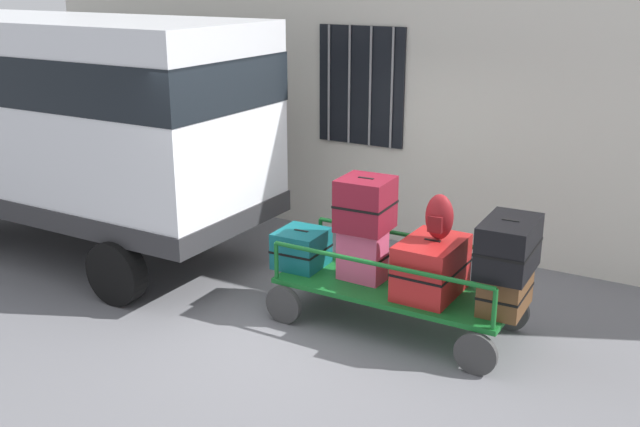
{
  "coord_description": "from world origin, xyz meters",
  "views": [
    {
      "loc": [
        3.63,
        -5.99,
        3.37
      ],
      "look_at": [
        -0.0,
        0.2,
        1.04
      ],
      "focal_mm": 41.71,
      "sensor_mm": 36.0,
      "label": 1
    }
  ],
  "objects_px": {
    "luggage_cart": "(396,293)",
    "suitcase_midright_middle": "(509,246)",
    "suitcase_midleft_middle": "(365,204)",
    "suitcase_center_bottom": "(431,267)",
    "suitcase_left_bottom": "(301,248)",
    "backpack": "(439,217)",
    "suitcase_midleft_bottom": "(362,255)",
    "suitcase_midright_bottom": "(505,291)",
    "van": "(71,112)"
  },
  "relations": [
    {
      "from": "van",
      "to": "suitcase_midright_bottom",
      "type": "relative_size",
      "value": 8.08
    },
    {
      "from": "van",
      "to": "suitcase_center_bottom",
      "type": "bearing_deg",
      "value": 0.04
    },
    {
      "from": "suitcase_left_bottom",
      "to": "suitcase_midleft_bottom",
      "type": "xyz_separation_m",
      "value": [
        0.72,
        -0.01,
        0.06
      ]
    },
    {
      "from": "suitcase_left_bottom",
      "to": "suitcase_midright_bottom",
      "type": "relative_size",
      "value": 0.87
    },
    {
      "from": "luggage_cart",
      "to": "suitcase_midleft_bottom",
      "type": "xyz_separation_m",
      "value": [
        -0.36,
        -0.04,
        0.34
      ]
    },
    {
      "from": "suitcase_midleft_middle",
      "to": "suitcase_midright_bottom",
      "type": "xyz_separation_m",
      "value": [
        1.44,
        -0.01,
        -0.6
      ]
    },
    {
      "from": "suitcase_midleft_bottom",
      "to": "backpack",
      "type": "xyz_separation_m",
      "value": [
        0.76,
        0.07,
        0.5
      ]
    },
    {
      "from": "suitcase_left_bottom",
      "to": "backpack",
      "type": "relative_size",
      "value": 1.22
    },
    {
      "from": "luggage_cart",
      "to": "suitcase_midright_bottom",
      "type": "xyz_separation_m",
      "value": [
        1.08,
        0.0,
        0.26
      ]
    },
    {
      "from": "suitcase_midright_middle",
      "to": "backpack",
      "type": "relative_size",
      "value": 1.68
    },
    {
      "from": "suitcase_left_bottom",
      "to": "backpack",
      "type": "bearing_deg",
      "value": 2.44
    },
    {
      "from": "suitcase_midleft_bottom",
      "to": "suitcase_midright_bottom",
      "type": "relative_size",
      "value": 0.84
    },
    {
      "from": "luggage_cart",
      "to": "suitcase_midright_bottom",
      "type": "height_order",
      "value": "suitcase_midright_bottom"
    },
    {
      "from": "van",
      "to": "suitcase_midleft_bottom",
      "type": "relative_size",
      "value": 9.59
    },
    {
      "from": "suitcase_midleft_middle",
      "to": "backpack",
      "type": "distance_m",
      "value": 0.76
    },
    {
      "from": "backpack",
      "to": "suitcase_left_bottom",
      "type": "bearing_deg",
      "value": -177.56
    },
    {
      "from": "suitcase_center_bottom",
      "to": "suitcase_midright_bottom",
      "type": "height_order",
      "value": "suitcase_center_bottom"
    },
    {
      "from": "suitcase_left_bottom",
      "to": "suitcase_midleft_middle",
      "type": "distance_m",
      "value": 0.93
    },
    {
      "from": "luggage_cart",
      "to": "suitcase_midright_middle",
      "type": "bearing_deg",
      "value": -0.37
    },
    {
      "from": "suitcase_midleft_bottom",
      "to": "suitcase_center_bottom",
      "type": "relative_size",
      "value": 0.66
    },
    {
      "from": "suitcase_midright_bottom",
      "to": "backpack",
      "type": "xyz_separation_m",
      "value": [
        -0.68,
        0.03,
        0.58
      ]
    },
    {
      "from": "luggage_cart",
      "to": "suitcase_midright_middle",
      "type": "height_order",
      "value": "suitcase_midright_middle"
    },
    {
      "from": "suitcase_midleft_bottom",
      "to": "suitcase_center_bottom",
      "type": "distance_m",
      "value": 0.72
    },
    {
      "from": "suitcase_midleft_bottom",
      "to": "suitcase_center_bottom",
      "type": "bearing_deg",
      "value": 2.33
    },
    {
      "from": "suitcase_midleft_bottom",
      "to": "suitcase_midright_bottom",
      "type": "height_order",
      "value": "suitcase_midleft_bottom"
    },
    {
      "from": "suitcase_left_bottom",
      "to": "suitcase_center_bottom",
      "type": "distance_m",
      "value": 1.44
    },
    {
      "from": "luggage_cart",
      "to": "suitcase_left_bottom",
      "type": "bearing_deg",
      "value": -178.53
    },
    {
      "from": "backpack",
      "to": "suitcase_midleft_bottom",
      "type": "bearing_deg",
      "value": -174.49
    },
    {
      "from": "suitcase_left_bottom",
      "to": "suitcase_midright_middle",
      "type": "relative_size",
      "value": 0.73
    },
    {
      "from": "suitcase_midleft_bottom",
      "to": "suitcase_center_bottom",
      "type": "xyz_separation_m",
      "value": [
        0.72,
        0.03,
        0.01
      ]
    },
    {
      "from": "suitcase_center_bottom",
      "to": "van",
      "type": "bearing_deg",
      "value": -179.96
    },
    {
      "from": "van",
      "to": "suitcase_midright_bottom",
      "type": "height_order",
      "value": "van"
    },
    {
      "from": "suitcase_midleft_middle",
      "to": "suitcase_center_bottom",
      "type": "xyz_separation_m",
      "value": [
        0.72,
        -0.02,
        -0.51
      ]
    },
    {
      "from": "luggage_cart",
      "to": "backpack",
      "type": "height_order",
      "value": "backpack"
    },
    {
      "from": "luggage_cart",
      "to": "suitcase_center_bottom",
      "type": "distance_m",
      "value": 0.5
    },
    {
      "from": "suitcase_left_bottom",
      "to": "suitcase_midleft_bottom",
      "type": "relative_size",
      "value": 1.04
    },
    {
      "from": "van",
      "to": "suitcase_left_bottom",
      "type": "height_order",
      "value": "van"
    },
    {
      "from": "van",
      "to": "suitcase_midleft_bottom",
      "type": "bearing_deg",
      "value": -0.37
    },
    {
      "from": "suitcase_midleft_bottom",
      "to": "suitcase_midright_middle",
      "type": "distance_m",
      "value": 1.48
    },
    {
      "from": "luggage_cart",
      "to": "suitcase_left_bottom",
      "type": "relative_size",
      "value": 4.46
    },
    {
      "from": "suitcase_midleft_middle",
      "to": "suitcase_midright_middle",
      "type": "height_order",
      "value": "suitcase_midleft_middle"
    },
    {
      "from": "suitcase_left_bottom",
      "to": "suitcase_midright_bottom",
      "type": "bearing_deg",
      "value": 0.84
    },
    {
      "from": "backpack",
      "to": "luggage_cart",
      "type": "bearing_deg",
      "value": -174.94
    },
    {
      "from": "suitcase_center_bottom",
      "to": "suitcase_midright_middle",
      "type": "height_order",
      "value": "suitcase_midright_middle"
    },
    {
      "from": "suitcase_midleft_bottom",
      "to": "suitcase_midright_bottom",
      "type": "bearing_deg",
      "value": 1.66
    },
    {
      "from": "suitcase_midleft_middle",
      "to": "suitcase_center_bottom",
      "type": "bearing_deg",
      "value": -1.41
    },
    {
      "from": "suitcase_midleft_bottom",
      "to": "van",
      "type": "bearing_deg",
      "value": 179.63
    },
    {
      "from": "suitcase_left_bottom",
      "to": "backpack",
      "type": "height_order",
      "value": "backpack"
    },
    {
      "from": "suitcase_midleft_middle",
      "to": "suitcase_midleft_bottom",
      "type": "bearing_deg",
      "value": -90.0
    },
    {
      "from": "luggage_cart",
      "to": "suitcase_midright_middle",
      "type": "relative_size",
      "value": 3.24
    }
  ]
}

